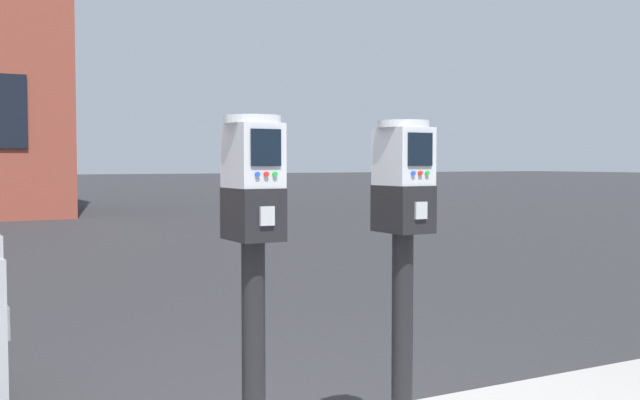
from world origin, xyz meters
TOP-DOWN VIEW (x-y plane):
  - parking_meter_near_kerb at (-0.19, -0.11)m, footprint 0.22×0.25m
  - parking_meter_twin_adjacent at (0.50, -0.11)m, footprint 0.22×0.25m

SIDE VIEW (x-z plane):
  - parking_meter_twin_adjacent at x=0.50m, z-range 0.39..1.71m
  - parking_meter_near_kerb at x=-0.19m, z-range 0.39..1.71m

